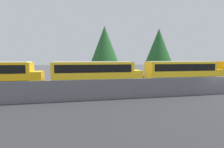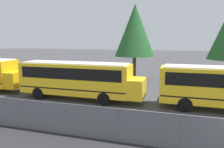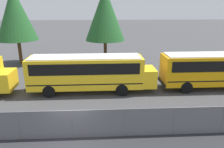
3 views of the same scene
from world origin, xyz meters
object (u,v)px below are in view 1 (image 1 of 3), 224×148
at_px(school_bus_2, 95,72).
at_px(tree_1, 159,46).
at_px(school_bus_3, 182,71).
at_px(tree_2, 105,44).

distance_m(school_bus_2, tree_1, 18.65).
relative_size(school_bus_2, school_bus_3, 1.00).
height_order(school_bus_3, tree_1, tree_1).
xyz_separation_m(school_bus_3, tree_1, (1.79, 10.83, 4.43)).
distance_m(tree_1, tree_2, 11.32).
bearing_deg(school_bus_3, tree_2, 132.65).
height_order(school_bus_3, tree_2, tree_2).
bearing_deg(tree_1, school_bus_2, -142.28).
height_order(school_bus_2, school_bus_3, same).
distance_m(school_bus_2, tree_2, 11.89).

